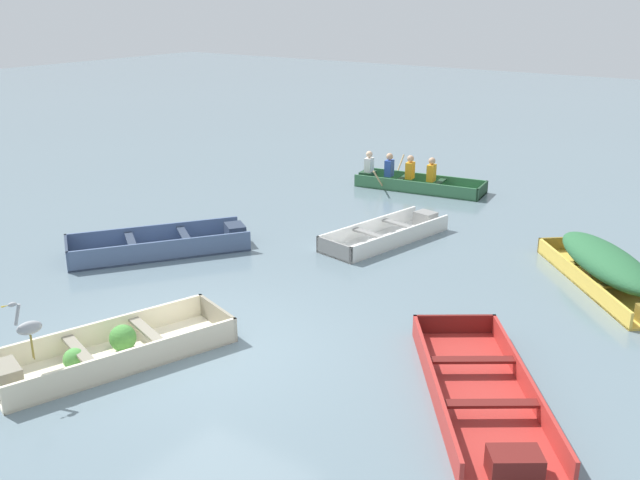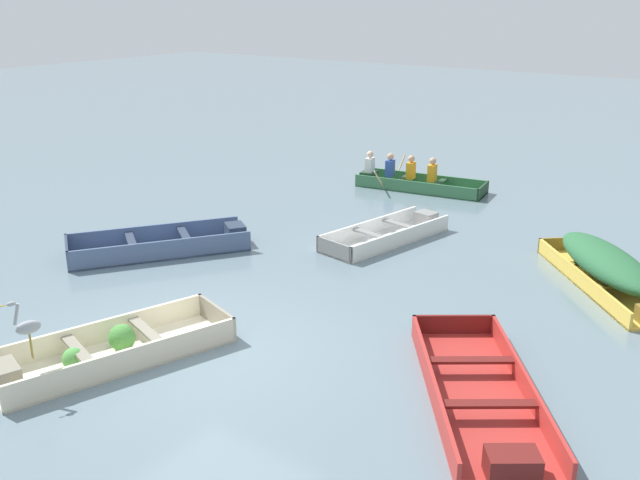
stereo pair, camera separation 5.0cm
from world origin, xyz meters
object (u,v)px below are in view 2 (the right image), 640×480
object	(u,v)px
skiff_slate_blue_mid_moored	(167,245)
rowboat_green_with_crew	(412,180)
skiff_white_outer_moored	(389,234)
heron_on_dinghy	(27,326)
dinghy_cream_foreground	(104,352)
skiff_red_far_moored	(481,397)
skiff_yellow_near_moored	(606,266)

from	to	relation	value
skiff_slate_blue_mid_moored	rowboat_green_with_crew	world-z (taller)	rowboat_green_with_crew
skiff_white_outer_moored	heron_on_dinghy	world-z (taller)	heron_on_dinghy
skiff_slate_blue_mid_moored	skiff_white_outer_moored	xyz separation A→B (m)	(3.29, 3.21, -0.02)
skiff_slate_blue_mid_moored	heron_on_dinghy	xyz separation A→B (m)	(2.47, -4.67, 0.75)
skiff_slate_blue_mid_moored	rowboat_green_with_crew	xyz separation A→B (m)	(1.70, 7.16, 0.09)
dinghy_cream_foreground	rowboat_green_with_crew	world-z (taller)	rowboat_green_with_crew
dinghy_cream_foreground	skiff_white_outer_moored	size ratio (longest dim) A/B	1.10
dinghy_cream_foreground	heron_on_dinghy	size ratio (longest dim) A/B	4.17
heron_on_dinghy	skiff_red_far_moored	bearing A→B (deg)	31.01
rowboat_green_with_crew	skiff_slate_blue_mid_moored	bearing A→B (deg)	-103.33
skiff_red_far_moored	skiff_yellow_near_moored	bearing A→B (deg)	87.30
dinghy_cream_foreground	skiff_yellow_near_moored	distance (m)	8.51
dinghy_cream_foreground	skiff_slate_blue_mid_moored	size ratio (longest dim) A/B	0.99
heron_on_dinghy	skiff_yellow_near_moored	bearing A→B (deg)	56.48
dinghy_cream_foreground	skiff_slate_blue_mid_moored	world-z (taller)	dinghy_cream_foreground
dinghy_cream_foreground	rowboat_green_with_crew	bearing A→B (deg)	95.06
skiff_white_outer_moored	rowboat_green_with_crew	xyz separation A→B (m)	(-1.60, 3.94, 0.11)
dinghy_cream_foreground	rowboat_green_with_crew	distance (m)	10.89
skiff_red_far_moored	rowboat_green_with_crew	world-z (taller)	rowboat_green_with_crew
skiff_slate_blue_mid_moored	heron_on_dinghy	bearing A→B (deg)	-62.12
skiff_yellow_near_moored	heron_on_dinghy	bearing A→B (deg)	-123.52
skiff_red_far_moored	heron_on_dinghy	bearing A→B (deg)	-148.99
skiff_slate_blue_mid_moored	skiff_white_outer_moored	distance (m)	4.60
skiff_yellow_near_moored	dinghy_cream_foreground	bearing A→B (deg)	-126.17
skiff_white_outer_moored	dinghy_cream_foreground	bearing A→B (deg)	-95.27
dinghy_cream_foreground	skiff_yellow_near_moored	world-z (taller)	skiff_yellow_near_moored
dinghy_cream_foreground	skiff_white_outer_moored	distance (m)	6.93
skiff_white_outer_moored	rowboat_green_with_crew	world-z (taller)	rowboat_green_with_crew
skiff_yellow_near_moored	skiff_red_far_moored	distance (m)	4.88
skiff_white_outer_moored	heron_on_dinghy	xyz separation A→B (m)	(-0.82, -7.89, 0.78)
rowboat_green_with_crew	dinghy_cream_foreground	bearing A→B (deg)	-84.94
dinghy_cream_foreground	skiff_white_outer_moored	world-z (taller)	dinghy_cream_foreground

